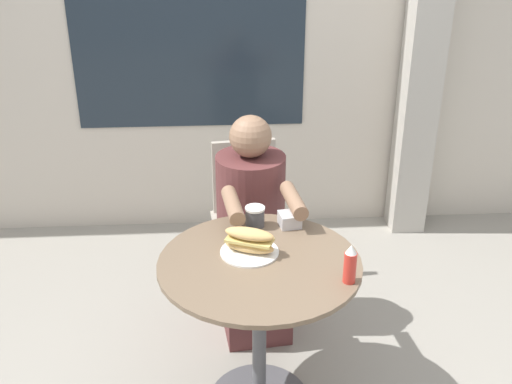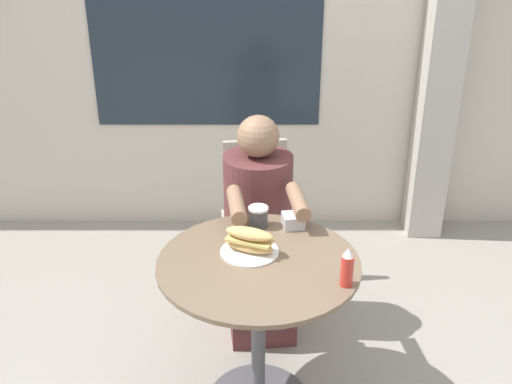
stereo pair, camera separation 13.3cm
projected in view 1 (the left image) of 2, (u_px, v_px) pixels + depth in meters
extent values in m
cube|color=beige|center=(240.00, 17.00, 3.67)|extent=(8.00, 0.08, 2.80)
cube|color=#B2ADA3|center=(424.00, 54.00, 3.67)|extent=(0.22, 0.22, 2.40)
cylinder|color=brown|center=(260.00, 263.00, 2.38)|extent=(0.82, 0.82, 0.02)
cylinder|color=#515156|center=(259.00, 336.00, 2.54)|extent=(0.06, 0.06, 0.70)
cube|color=#ADA393|center=(249.00, 225.00, 3.27)|extent=(0.42, 0.42, 0.02)
cube|color=#ADA393|center=(244.00, 176.00, 3.33)|extent=(0.35, 0.07, 0.42)
cylinder|color=#ADA393|center=(285.00, 273.00, 3.25)|extent=(0.03, 0.03, 0.43)
cylinder|color=#ADA393|center=(224.00, 280.00, 3.20)|extent=(0.03, 0.03, 0.43)
cylinder|color=#ADA393|center=(272.00, 243.00, 3.54)|extent=(0.03, 0.03, 0.43)
cylinder|color=#ADA393|center=(217.00, 248.00, 3.49)|extent=(0.03, 0.03, 0.43)
cube|color=brown|center=(254.00, 288.00, 3.11)|extent=(0.37, 0.46, 0.45)
cylinder|color=brown|center=(251.00, 202.00, 2.96)|extent=(0.34, 0.34, 0.49)
sphere|color=#8E6B51|center=(251.00, 136.00, 2.82)|extent=(0.20, 0.20, 0.20)
cylinder|color=#8E6B51|center=(294.00, 200.00, 2.65)|extent=(0.10, 0.28, 0.07)
cylinder|color=#8E6B51|center=(233.00, 205.00, 2.61)|extent=(0.10, 0.28, 0.07)
cylinder|color=white|center=(250.00, 252.00, 2.43)|extent=(0.24, 0.24, 0.01)
ellipsoid|color=tan|center=(249.00, 246.00, 2.42)|extent=(0.22, 0.15, 0.04)
cube|color=#D6BC66|center=(249.00, 240.00, 2.41)|extent=(0.21, 0.14, 0.01)
ellipsoid|color=tan|center=(249.00, 234.00, 2.40)|extent=(0.22, 0.15, 0.04)
cylinder|color=#424247|center=(256.00, 218.00, 2.62)|extent=(0.08, 0.08, 0.08)
cylinder|color=white|center=(256.00, 208.00, 2.60)|extent=(0.09, 0.09, 0.01)
cube|color=silver|center=(290.00, 220.00, 2.63)|extent=(0.10, 0.10, 0.06)
cylinder|color=red|center=(350.00, 268.00, 2.22)|extent=(0.05, 0.05, 0.12)
cone|color=white|center=(351.00, 249.00, 2.19)|extent=(0.04, 0.04, 0.03)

